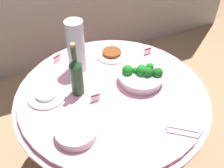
# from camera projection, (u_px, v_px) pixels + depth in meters

# --- Properties ---
(ground_plane) EXTENTS (6.00, 6.00, 0.00)m
(ground_plane) POSITION_uv_depth(u_px,v_px,m) (112.00, 159.00, 2.02)
(ground_plane) COLOR #9E7F5B
(buffet_table) EXTENTS (1.16, 1.16, 0.74)m
(buffet_table) POSITION_uv_depth(u_px,v_px,m) (112.00, 129.00, 1.77)
(buffet_table) COLOR maroon
(buffet_table) RESTS_ON ground_plane
(broccoli_bowl) EXTENTS (0.28, 0.28, 0.12)m
(broccoli_bowl) POSITION_uv_depth(u_px,v_px,m) (141.00, 75.00, 1.56)
(broccoli_bowl) COLOR white
(broccoli_bowl) RESTS_ON buffet_table
(plate_stack) EXTENTS (0.21, 0.21, 0.05)m
(plate_stack) POSITION_uv_depth(u_px,v_px,m) (76.00, 132.00, 1.27)
(plate_stack) COLOR white
(plate_stack) RESTS_ON buffet_table
(wine_bottle) EXTENTS (0.07, 0.07, 0.34)m
(wine_bottle) POSITION_uv_depth(u_px,v_px,m) (76.00, 75.00, 1.43)
(wine_bottle) COLOR #224A27
(wine_bottle) RESTS_ON buffet_table
(decorative_fruit_vase) EXTENTS (0.11, 0.11, 0.34)m
(decorative_fruit_vase) POSITION_uv_depth(u_px,v_px,m) (76.00, 50.00, 1.58)
(decorative_fruit_vase) COLOR silver
(decorative_fruit_vase) RESTS_ON buffet_table
(serving_tongs) EXTENTS (0.15, 0.13, 0.01)m
(serving_tongs) POSITION_uv_depth(u_px,v_px,m) (181.00, 132.00, 1.30)
(serving_tongs) COLOR silver
(serving_tongs) RESTS_ON buffet_table
(food_plate_rice) EXTENTS (0.22, 0.22, 0.03)m
(food_plate_rice) POSITION_uv_depth(u_px,v_px,m) (46.00, 95.00, 1.48)
(food_plate_rice) COLOR white
(food_plate_rice) RESTS_ON buffet_table
(food_plate_stir_fry) EXTENTS (0.22, 0.22, 0.03)m
(food_plate_stir_fry) POSITION_uv_depth(u_px,v_px,m) (112.00, 54.00, 1.78)
(food_plate_stir_fry) COLOR white
(food_plate_stir_fry) RESTS_ON buffet_table
(label_placard_front) EXTENTS (0.05, 0.01, 0.05)m
(label_placard_front) POSITION_uv_depth(u_px,v_px,m) (148.00, 50.00, 1.78)
(label_placard_front) COLOR white
(label_placard_front) RESTS_ON buffet_table
(label_placard_mid) EXTENTS (0.05, 0.03, 0.05)m
(label_placard_mid) POSITION_uv_depth(u_px,v_px,m) (57.00, 58.00, 1.72)
(label_placard_mid) COLOR white
(label_placard_mid) RESTS_ON buffet_table
(label_placard_rear) EXTENTS (0.05, 0.01, 0.05)m
(label_placard_rear) POSITION_uv_depth(u_px,v_px,m) (95.00, 97.00, 1.44)
(label_placard_rear) COLOR white
(label_placard_rear) RESTS_ON buffet_table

